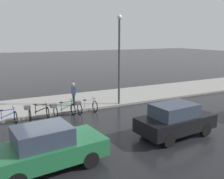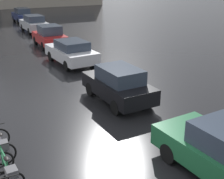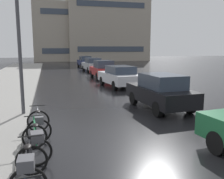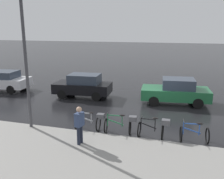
{
  "view_description": "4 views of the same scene",
  "coord_description": "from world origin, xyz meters",
  "px_view_note": "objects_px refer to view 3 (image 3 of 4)",
  "views": [
    {
      "loc": [
        11.12,
        -2.53,
        4.79
      ],
      "look_at": [
        -1.83,
        4.01,
        1.69
      ],
      "focal_mm": 40.0,
      "sensor_mm": 36.0,
      "label": 1
    },
    {
      "loc": [
        -3.59,
        -6.35,
        5.58
      ],
      "look_at": [
        0.76,
        2.97,
        1.65
      ],
      "focal_mm": 50.0,
      "sensor_mm": 36.0,
      "label": 2
    },
    {
      "loc": [
        -2.79,
        -5.0,
        2.82
      ],
      "look_at": [
        -0.23,
        4.91,
        1.09
      ],
      "focal_mm": 40.0,
      "sensor_mm": 36.0,
      "label": 3
    },
    {
      "loc": [
        -13.44,
        -1.33,
        4.74
      ],
      "look_at": [
        -1.14,
        2.32,
        1.55
      ],
      "focal_mm": 40.0,
      "sensor_mm": 36.0,
      "label": 4
    }
  ],
  "objects_px": {
    "bicycle_third": "(36,141)",
    "car_black": "(161,91)",
    "streetlamp": "(18,26)",
    "bicycle_second": "(29,168)",
    "car_red": "(103,69)",
    "bicycle_farthest": "(39,124)",
    "car_white": "(120,76)",
    "car_navy": "(85,62)",
    "car_silver": "(93,65)"
  },
  "relations": [
    {
      "from": "bicycle_farthest",
      "to": "car_navy",
      "type": "distance_m",
      "value": 28.91
    },
    {
      "from": "car_red",
      "to": "bicycle_second",
      "type": "bearing_deg",
      "value": -106.94
    },
    {
      "from": "bicycle_farthest",
      "to": "car_silver",
      "type": "distance_m",
      "value": 22.31
    },
    {
      "from": "car_navy",
      "to": "car_black",
      "type": "bearing_deg",
      "value": -90.65
    },
    {
      "from": "bicycle_second",
      "to": "car_red",
      "type": "height_order",
      "value": "car_red"
    },
    {
      "from": "bicycle_third",
      "to": "bicycle_farthest",
      "type": "distance_m",
      "value": 1.51
    },
    {
      "from": "bicycle_second",
      "to": "car_red",
      "type": "xyz_separation_m",
      "value": [
        5.46,
        17.94,
        0.31
      ]
    },
    {
      "from": "bicycle_third",
      "to": "car_white",
      "type": "height_order",
      "value": "car_white"
    },
    {
      "from": "bicycle_third",
      "to": "car_red",
      "type": "bearing_deg",
      "value": 71.85
    },
    {
      "from": "car_navy",
      "to": "streetlamp",
      "type": "xyz_separation_m",
      "value": [
        -6.34,
        -25.57,
        2.83
      ]
    },
    {
      "from": "car_silver",
      "to": "car_navy",
      "type": "xyz_separation_m",
      "value": [
        0.09,
        6.75,
        -0.01
      ]
    },
    {
      "from": "car_white",
      "to": "car_red",
      "type": "bearing_deg",
      "value": 89.79
    },
    {
      "from": "car_silver",
      "to": "car_white",
      "type": "bearing_deg",
      "value": -90.93
    },
    {
      "from": "bicycle_third",
      "to": "car_navy",
      "type": "bearing_deg",
      "value": 79.27
    },
    {
      "from": "bicycle_farthest",
      "to": "car_white",
      "type": "height_order",
      "value": "car_white"
    },
    {
      "from": "bicycle_farthest",
      "to": "car_silver",
      "type": "relative_size",
      "value": 0.33
    },
    {
      "from": "car_black",
      "to": "car_white",
      "type": "bearing_deg",
      "value": 89.96
    },
    {
      "from": "car_black",
      "to": "car_navy",
      "type": "xyz_separation_m",
      "value": [
        0.29,
        25.72,
        -0.02
      ]
    },
    {
      "from": "bicycle_second",
      "to": "bicycle_farthest",
      "type": "height_order",
      "value": "bicycle_second"
    },
    {
      "from": "bicycle_farthest",
      "to": "car_white",
      "type": "distance_m",
      "value": 10.83
    },
    {
      "from": "bicycle_second",
      "to": "streetlamp",
      "type": "xyz_separation_m",
      "value": [
        -0.61,
        5.78,
        3.13
      ]
    },
    {
      "from": "streetlamp",
      "to": "car_black",
      "type": "bearing_deg",
      "value": -1.4
    },
    {
      "from": "bicycle_farthest",
      "to": "car_navy",
      "type": "height_order",
      "value": "car_navy"
    },
    {
      "from": "car_red",
      "to": "bicycle_farthest",
      "type": "bearing_deg",
      "value": -109.81
    },
    {
      "from": "car_silver",
      "to": "streetlamp",
      "type": "relative_size",
      "value": 0.69
    },
    {
      "from": "bicycle_second",
      "to": "car_black",
      "type": "xyz_separation_m",
      "value": [
        5.44,
        5.63,
        0.32
      ]
    },
    {
      "from": "car_black",
      "to": "car_red",
      "type": "xyz_separation_m",
      "value": [
        0.02,
        12.31,
        -0.01
      ]
    },
    {
      "from": "bicycle_second",
      "to": "bicycle_farthest",
      "type": "xyz_separation_m",
      "value": [
        0.08,
        3.0,
        -0.02
      ]
    },
    {
      "from": "streetlamp",
      "to": "bicycle_farthest",
      "type": "bearing_deg",
      "value": -75.98
    },
    {
      "from": "bicycle_third",
      "to": "car_white",
      "type": "relative_size",
      "value": 0.34
    },
    {
      "from": "bicycle_farthest",
      "to": "car_black",
      "type": "bearing_deg",
      "value": 26.15
    },
    {
      "from": "bicycle_second",
      "to": "streetlamp",
      "type": "relative_size",
      "value": 0.22
    },
    {
      "from": "car_navy",
      "to": "streetlamp",
      "type": "height_order",
      "value": "streetlamp"
    },
    {
      "from": "car_white",
      "to": "car_red",
      "type": "xyz_separation_m",
      "value": [
        0.02,
        5.53,
        0.03
      ]
    },
    {
      "from": "bicycle_farthest",
      "to": "car_silver",
      "type": "height_order",
      "value": "car_silver"
    },
    {
      "from": "car_black",
      "to": "car_silver",
      "type": "relative_size",
      "value": 0.94
    },
    {
      "from": "car_black",
      "to": "streetlamp",
      "type": "bearing_deg",
      "value": 178.6
    },
    {
      "from": "car_white",
      "to": "car_navy",
      "type": "height_order",
      "value": "car_navy"
    },
    {
      "from": "bicycle_second",
      "to": "bicycle_farthest",
      "type": "bearing_deg",
      "value": 88.39
    },
    {
      "from": "bicycle_farthest",
      "to": "bicycle_third",
      "type": "bearing_deg",
      "value": -90.4
    },
    {
      "from": "bicycle_second",
      "to": "car_navy",
      "type": "xyz_separation_m",
      "value": [
        5.73,
        31.35,
        0.3
      ]
    },
    {
      "from": "bicycle_third",
      "to": "streetlamp",
      "type": "relative_size",
      "value": 0.24
    },
    {
      "from": "car_white",
      "to": "streetlamp",
      "type": "distance_m",
      "value": 9.42
    },
    {
      "from": "bicycle_third",
      "to": "car_white",
      "type": "distance_m",
      "value": 12.17
    },
    {
      "from": "car_silver",
      "to": "bicycle_third",
      "type": "bearing_deg",
      "value": -103.55
    },
    {
      "from": "bicycle_farthest",
      "to": "car_black",
      "type": "xyz_separation_m",
      "value": [
        5.35,
        2.63,
        0.34
      ]
    },
    {
      "from": "bicycle_third",
      "to": "car_red",
      "type": "xyz_separation_m",
      "value": [
        5.39,
        16.44,
        0.32
      ]
    },
    {
      "from": "bicycle_second",
      "to": "car_red",
      "type": "distance_m",
      "value": 18.75
    },
    {
      "from": "car_black",
      "to": "streetlamp",
      "type": "distance_m",
      "value": 6.67
    },
    {
      "from": "bicycle_third",
      "to": "car_black",
      "type": "relative_size",
      "value": 0.37
    }
  ]
}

